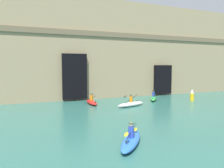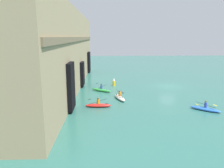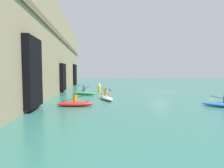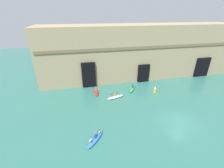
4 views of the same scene
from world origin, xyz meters
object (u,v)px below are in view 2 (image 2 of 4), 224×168
at_px(kayak_blue, 205,109).
at_px(marker_buoy, 114,82).
at_px(kayak_green, 101,90).
at_px(kayak_red, 98,105).
at_px(kayak_white, 120,97).

relative_size(kayak_blue, marker_buoy, 2.30).
distance_m(kayak_green, marker_buoy, 4.42).
bearing_deg(kayak_red, kayak_white, -128.52).
distance_m(kayak_white, marker_buoy, 8.19).
bearing_deg(kayak_white, marker_buoy, -12.59).
relative_size(kayak_blue, kayak_white, 0.91).
xyz_separation_m(kayak_red, kayak_white, (3.21, -2.75, 0.02)).
relative_size(kayak_blue, kayak_red, 1.02).
distance_m(kayak_blue, marker_buoy, 16.28).
height_order(kayak_blue, kayak_white, kayak_white).
xyz_separation_m(kayak_blue, marker_buoy, (13.05, 9.73, 0.39)).
distance_m(kayak_blue, kayak_red, 12.16).
height_order(kayak_red, kayak_green, kayak_green).
xyz_separation_m(kayak_blue, kayak_green, (9.15, 11.78, 0.02)).
bearing_deg(marker_buoy, kayak_red, 168.54).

